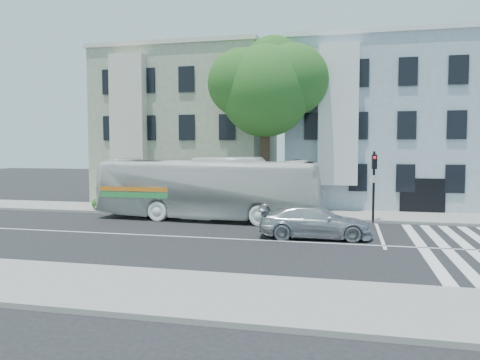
% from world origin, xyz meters
% --- Properties ---
extents(ground, '(120.00, 120.00, 0.00)m').
position_xyz_m(ground, '(0.00, 0.00, 0.00)').
color(ground, black).
rests_on(ground, ground).
extents(sidewalk_far, '(80.00, 4.00, 0.15)m').
position_xyz_m(sidewalk_far, '(0.00, 8.00, 0.07)').
color(sidewalk_far, gray).
rests_on(sidewalk_far, ground).
extents(sidewalk_near, '(80.00, 4.00, 0.15)m').
position_xyz_m(sidewalk_near, '(0.00, -8.00, 0.07)').
color(sidewalk_near, gray).
rests_on(sidewalk_near, ground).
extents(building_left, '(12.00, 10.00, 11.00)m').
position_xyz_m(building_left, '(-7.00, 15.00, 5.50)').
color(building_left, gray).
rests_on(building_left, ground).
extents(building_right, '(12.00, 10.00, 11.00)m').
position_xyz_m(building_right, '(7.00, 15.00, 5.50)').
color(building_right, '#93A3AF').
rests_on(building_right, ground).
extents(street_tree, '(7.30, 5.90, 11.10)m').
position_xyz_m(street_tree, '(0.06, 8.74, 7.83)').
color(street_tree, '#2D2116').
rests_on(street_tree, ground).
extents(bus, '(3.71, 12.82, 3.53)m').
position_xyz_m(bus, '(-2.68, 5.13, 1.76)').
color(bus, silver).
rests_on(bus, ground).
extents(sedan, '(2.50, 5.19, 1.46)m').
position_xyz_m(sedan, '(3.58, 1.10, 0.73)').
color(sedan, '#B7B9BE').
rests_on(sedan, ground).
extents(hedge, '(8.34, 3.45, 0.70)m').
position_xyz_m(hedge, '(-6.25, 6.80, 0.50)').
color(hedge, '#1F591C').
rests_on(hedge, sidewalk_far).
extents(traffic_signal, '(0.40, 0.52, 3.86)m').
position_xyz_m(traffic_signal, '(6.35, 5.94, 2.49)').
color(traffic_signal, black).
rests_on(traffic_signal, ground).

